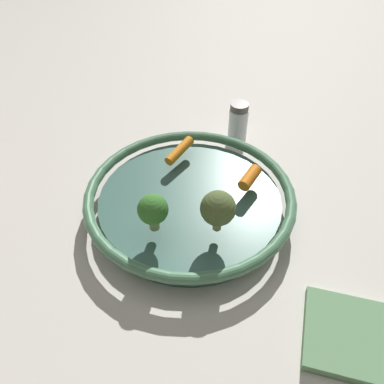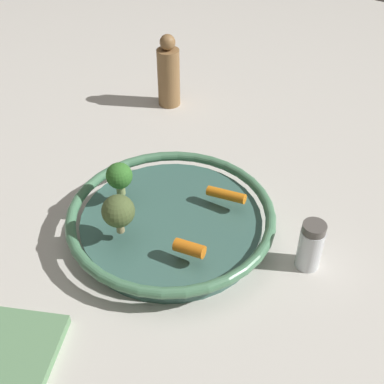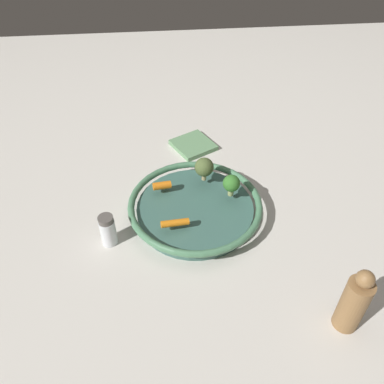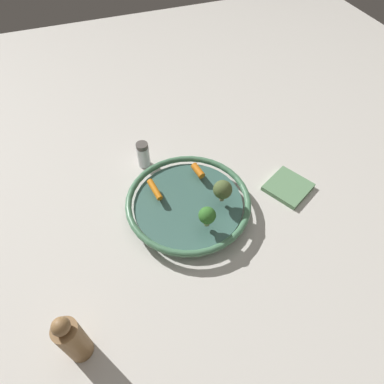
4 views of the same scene
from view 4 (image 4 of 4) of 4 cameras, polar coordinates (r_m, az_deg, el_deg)
name	(u,v)px [view 4 (image 4 of 4)]	position (r m, az deg, el deg)	size (l,w,h in m)	color
ground_plane	(188,210)	(0.91, -0.62, -3.06)	(2.50, 2.50, 0.00)	beige
serving_bowl	(188,204)	(0.89, -0.63, -2.08)	(0.33, 0.33, 0.05)	#3D665B
baby_carrot_center	(155,190)	(0.89, -6.32, 0.42)	(0.02, 0.02, 0.06)	orange
baby_carrot_right	(198,171)	(0.93, 1.01, 3.65)	(0.02, 0.02, 0.04)	orange
broccoli_floret_large	(207,216)	(0.80, 2.59, -4.03)	(0.04, 0.04, 0.06)	#99A766
broccoli_floret_small	(223,190)	(0.84, 5.21, 0.38)	(0.05, 0.05, 0.06)	tan
salt_shaker	(143,155)	(1.00, -8.25, 6.27)	(0.04, 0.04, 0.08)	silver
pepper_mill	(72,339)	(0.72, -19.62, -22.41)	(0.05, 0.05, 0.16)	olive
dish_towel	(288,187)	(0.99, 15.95, 0.81)	(0.11, 0.11, 0.01)	#669366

